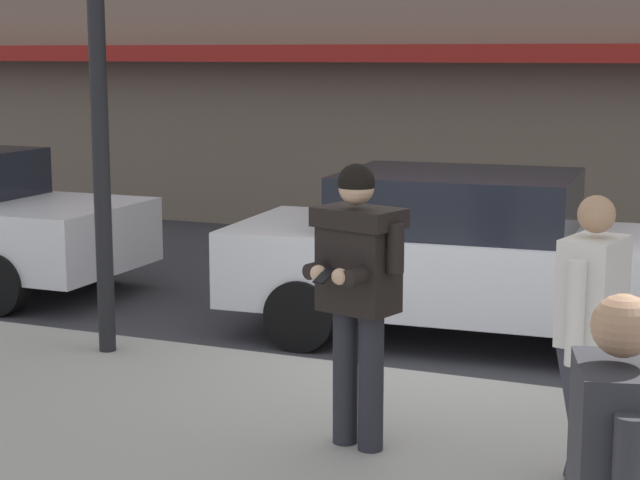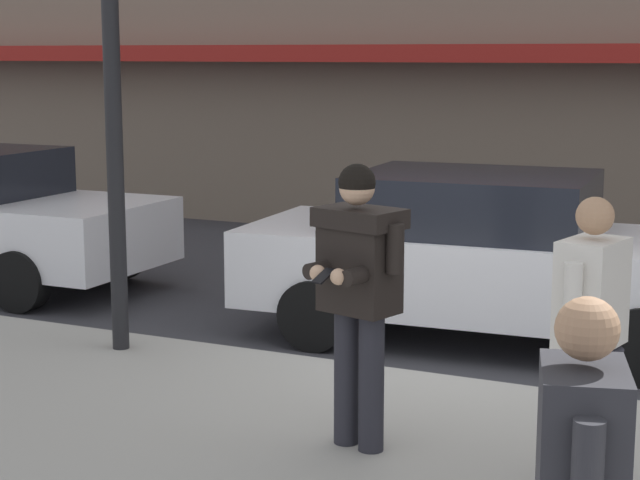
# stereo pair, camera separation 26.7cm
# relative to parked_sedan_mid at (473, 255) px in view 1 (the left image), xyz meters

# --- Properties ---
(ground_plane) EXTENTS (80.00, 80.00, 0.00)m
(ground_plane) POSITION_rel_parked_sedan_mid_xyz_m (0.17, -1.39, -0.79)
(ground_plane) COLOR #333338
(curb_paint_line) EXTENTS (28.00, 0.12, 0.01)m
(curb_paint_line) POSITION_rel_parked_sedan_mid_xyz_m (1.17, -1.34, -0.79)
(curb_paint_line) COLOR silver
(curb_paint_line) RESTS_ON ground
(parked_sedan_mid) EXTENTS (4.61, 2.16, 1.54)m
(parked_sedan_mid) POSITION_rel_parked_sedan_mid_xyz_m (0.00, 0.00, 0.00)
(parked_sedan_mid) COLOR silver
(parked_sedan_mid) RESTS_ON ground
(man_texting_on_phone) EXTENTS (0.63, 0.64, 1.81)m
(man_texting_on_phone) POSITION_rel_parked_sedan_mid_xyz_m (0.13, -3.30, 0.46)
(man_texting_on_phone) COLOR #23232B
(man_texting_on_phone) RESTS_ON sidewalk
(pedestrian_in_light_coat) EXTENTS (0.39, 0.59, 1.70)m
(pedestrian_in_light_coat) POSITION_rel_parked_sedan_mid_xyz_m (1.57, -3.40, 0.32)
(pedestrian_in_light_coat) COLOR #33333D
(pedestrian_in_light_coat) RESTS_ON sidewalk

